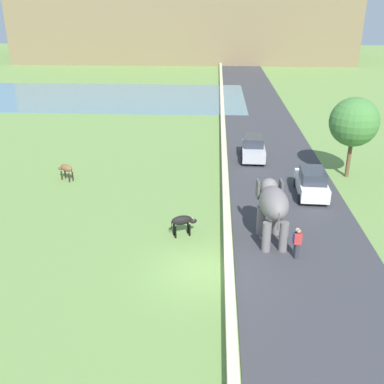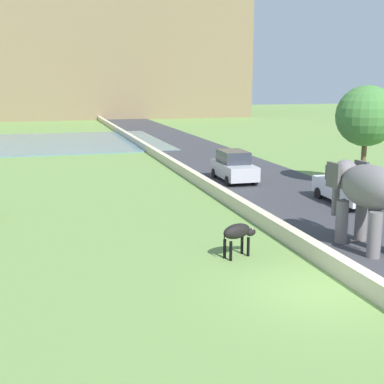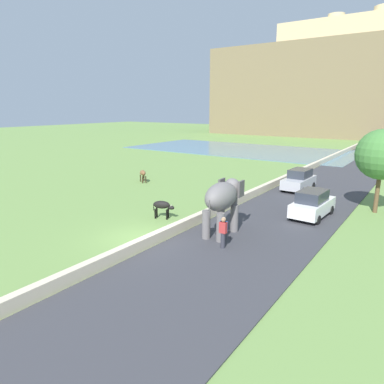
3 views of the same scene
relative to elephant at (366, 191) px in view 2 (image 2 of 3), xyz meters
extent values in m
plane|color=#6B8E47|center=(-3.41, -2.98, -2.04)|extent=(220.00, 220.00, 0.00)
cube|color=#38383D|center=(1.59, 17.02, -2.01)|extent=(7.00, 120.00, 0.06)
cube|color=beige|center=(-2.21, 15.02, -1.74)|extent=(0.40, 110.00, 0.59)
cube|color=#7F6B4C|center=(-9.41, 78.68, 8.58)|extent=(64.00, 28.00, 21.24)
ellipsoid|color=slate|center=(0.02, -0.22, 0.20)|extent=(1.59, 2.80, 1.50)
cylinder|color=slate|center=(-0.47, 0.62, -1.24)|extent=(0.44, 0.44, 1.60)
cylinder|color=slate|center=(0.37, 0.68, -1.24)|extent=(0.44, 0.44, 1.60)
cylinder|color=slate|center=(-0.34, -1.13, -1.24)|extent=(0.44, 0.44, 1.60)
ellipsoid|color=slate|center=(-0.09, 1.19, 0.39)|extent=(1.06, 0.97, 1.10)
cube|color=#504C4C|center=(-0.68, 1.01, 0.43)|extent=(0.17, 0.71, 0.90)
cube|color=#504C4C|center=(0.52, 1.10, 0.43)|extent=(0.17, 0.71, 0.90)
cylinder|color=slate|center=(-0.12, 1.66, -0.50)|extent=(0.28, 0.28, 1.50)
cone|color=silver|center=(-0.34, 1.58, -0.05)|extent=(0.16, 0.57, 0.17)
cone|color=silver|center=(0.10, 1.61, -0.05)|extent=(0.16, 0.57, 0.17)
cube|color=#B7B7BC|center=(0.02, 12.82, -1.34)|extent=(1.82, 4.05, 0.80)
cube|color=#2D333D|center=(0.02, 13.02, -0.59)|extent=(1.51, 2.24, 0.70)
cylinder|color=black|center=(0.78, 11.49, -1.74)|extent=(0.20, 0.61, 0.60)
cylinder|color=black|center=(-0.83, 11.54, -1.74)|extent=(0.20, 0.61, 0.60)
cylinder|color=black|center=(0.86, 14.09, -1.74)|extent=(0.20, 0.61, 0.60)
cylinder|color=black|center=(-0.75, 14.14, -1.74)|extent=(0.20, 0.61, 0.60)
cube|color=white|center=(3.17, 5.98, -1.34)|extent=(1.89, 4.08, 0.80)
cube|color=#2D333D|center=(3.16, 5.78, -0.59)|extent=(1.55, 2.27, 0.70)
cylinder|color=black|center=(2.42, 7.32, -1.74)|extent=(0.21, 0.61, 0.60)
cylinder|color=black|center=(4.04, 7.24, -1.74)|extent=(0.21, 0.61, 0.60)
cylinder|color=black|center=(2.30, 4.72, -1.74)|extent=(0.21, 0.61, 0.60)
cylinder|color=black|center=(3.91, 4.64, -1.74)|extent=(0.21, 0.61, 0.60)
ellipsoid|color=black|center=(-4.59, 0.31, -1.14)|extent=(1.18, 0.80, 0.50)
cylinder|color=black|center=(-4.29, 0.59, -1.71)|extent=(0.10, 0.10, 0.65)
cylinder|color=black|center=(-4.18, 0.30, -1.71)|extent=(0.10, 0.10, 0.65)
cylinder|color=black|center=(-5.01, 0.31, -1.71)|extent=(0.10, 0.10, 0.65)
cylinder|color=black|center=(-4.90, 0.03, -1.71)|extent=(0.10, 0.10, 0.65)
ellipsoid|color=black|center=(-4.00, 0.53, -1.29)|extent=(0.46, 0.37, 0.26)
cone|color=beige|center=(-4.03, 0.61, -1.12)|extent=(0.04, 0.04, 0.12)
cone|color=beige|center=(-3.97, 0.45, -1.12)|extent=(0.04, 0.04, 0.12)
cylinder|color=black|center=(-5.10, 0.12, -1.34)|extent=(0.04, 0.04, 0.45)
cylinder|color=brown|center=(6.33, 9.47, -0.66)|extent=(0.28, 0.28, 2.76)
sphere|color=#427A38|center=(6.33, 9.47, 1.87)|extent=(3.29, 3.29, 3.29)
camera|label=1|loc=(-2.95, -20.67, 9.51)|focal=42.32mm
camera|label=2|loc=(-10.59, -15.15, 3.71)|focal=48.69mm
camera|label=3|loc=(9.09, -15.99, 4.87)|focal=32.71mm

